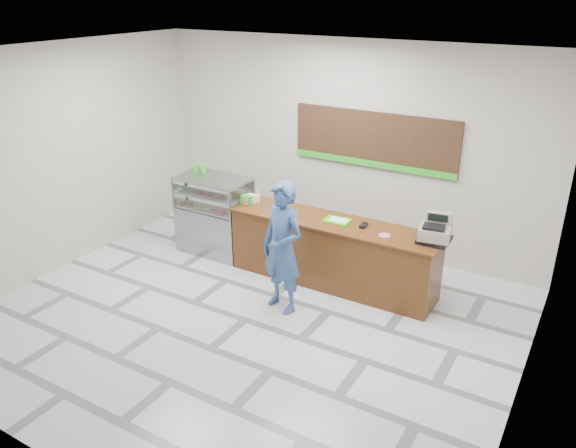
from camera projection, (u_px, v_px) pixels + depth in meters
The scene contains 16 objects.
floor at pixel (245, 320), 7.73m from camera, with size 7.00×7.00×0.00m, color silver.
back_wall at pixel (343, 146), 9.41m from camera, with size 7.00×7.00×0.00m, color beige.
ceiling at pixel (236, 57), 6.35m from camera, with size 7.00×7.00×0.00m, color silver.
sales_counter at pixel (332, 252), 8.50m from camera, with size 3.26×0.76×1.03m.
display_case at pixel (215, 215), 9.47m from camera, with size 1.22×0.72×1.33m.
menu_board at pixel (374, 141), 9.05m from camera, with size 2.80×0.06×0.90m.
cash_register at pixel (435, 232), 7.59m from camera, with size 0.47×0.49×0.39m.
card_terminal at pixel (363, 225), 8.10m from camera, with size 0.09×0.17×0.04m, color black.
serving_tray at pixel (337, 220), 8.30m from camera, with size 0.39×0.29×0.02m.
napkin_box at pixel (250, 199), 8.98m from camera, with size 0.15×0.15×0.13m, color white.
straw_cup at pixel (258, 199), 9.00m from camera, with size 0.08×0.08×0.12m, color silver.
promo_box at pixel (246, 200), 8.91m from camera, with size 0.17×0.11×0.15m, color green.
donut_decal at pixel (384, 235), 7.83m from camera, with size 0.17×0.17×0.00m, color pink.
green_cup_left at pixel (196, 168), 9.49m from camera, with size 0.09×0.09×0.14m, color green.
green_cup_right at pixel (204, 169), 9.42m from camera, with size 0.09×0.09×0.14m, color green.
customer at pixel (282, 248), 7.66m from camera, with size 0.69×0.45×1.89m, color #375991.
Camera 1 is at (3.86, -5.37, 4.26)m, focal length 35.00 mm.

